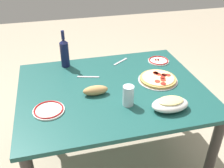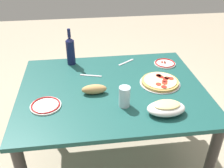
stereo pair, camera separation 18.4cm
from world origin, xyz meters
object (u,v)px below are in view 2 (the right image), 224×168
object	(u,v)px
pepperoni_pizza	(160,82)
wine_bottle	(70,50)
dining_table	(112,99)
water_glass	(124,97)
side_plate_near	(165,63)
bread_loaf	(94,89)
baked_pasta_dish	(166,108)
side_plate_far	(46,105)

from	to	relation	value
pepperoni_pizza	wine_bottle	bearing A→B (deg)	-32.31
dining_table	water_glass	world-z (taller)	water_glass
wine_bottle	side_plate_near	xyz separation A→B (m)	(-0.78, 0.11, -0.11)
pepperoni_pizza	bread_loaf	xyz separation A→B (m)	(0.49, 0.07, 0.02)
baked_pasta_dish	bread_loaf	size ratio (longest dim) A/B	1.39
baked_pasta_dish	side_plate_near	size ratio (longest dim) A/B	1.36
baked_pasta_dish	wine_bottle	xyz separation A→B (m)	(0.58, -0.76, 0.08)
wine_bottle	side_plate_far	world-z (taller)	wine_bottle
wine_bottle	side_plate_far	bearing A→B (deg)	74.50
water_glass	side_plate_far	size ratio (longest dim) A/B	0.69
pepperoni_pizza	baked_pasta_dish	world-z (taller)	baked_pasta_dish
baked_pasta_dish	wine_bottle	size ratio (longest dim) A/B	0.79
side_plate_far	bread_loaf	size ratio (longest dim) A/B	1.15
wine_bottle	water_glass	distance (m)	0.73
dining_table	wine_bottle	world-z (taller)	wine_bottle
baked_pasta_dish	water_glass	size ratio (longest dim) A/B	1.75
side_plate_near	baked_pasta_dish	bearing A→B (deg)	73.01
side_plate_near	bread_loaf	distance (m)	0.72
pepperoni_pizza	baked_pasta_dish	size ratio (longest dim) A/B	1.23
pepperoni_pizza	baked_pasta_dish	bearing A→B (deg)	79.13
wine_bottle	bread_loaf	xyz separation A→B (m)	(-0.16, 0.48, -0.09)
bread_loaf	side_plate_near	bearing A→B (deg)	-149.61
side_plate_near	wine_bottle	bearing A→B (deg)	-8.26
wine_bottle	side_plate_near	bearing A→B (deg)	171.74
wine_bottle	bread_loaf	world-z (taller)	wine_bottle
water_glass	dining_table	bearing A→B (deg)	-77.25
baked_pasta_dish	side_plate_far	bearing A→B (deg)	-12.50
dining_table	water_glass	bearing A→B (deg)	102.75
baked_pasta_dish	side_plate_far	distance (m)	0.76
water_glass	bread_loaf	xyz separation A→B (m)	(0.18, -0.17, -0.04)
wine_bottle	water_glass	world-z (taller)	wine_bottle
dining_table	wine_bottle	size ratio (longest dim) A/B	4.33
baked_pasta_dish	wine_bottle	bearing A→B (deg)	-52.42
wine_bottle	side_plate_far	size ratio (longest dim) A/B	1.53
dining_table	bread_loaf	xyz separation A→B (m)	(0.13, 0.06, 0.14)
side_plate_near	side_plate_far	size ratio (longest dim) A/B	0.89
baked_pasta_dish	dining_table	bearing A→B (deg)	-49.02
wine_bottle	baked_pasta_dish	bearing A→B (deg)	127.58
pepperoni_pizza	dining_table	bearing A→B (deg)	1.53
pepperoni_pizza	water_glass	world-z (taller)	water_glass
wine_bottle	water_glass	xyz separation A→B (m)	(-0.34, 0.64, -0.05)
baked_pasta_dish	bread_loaf	distance (m)	0.51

